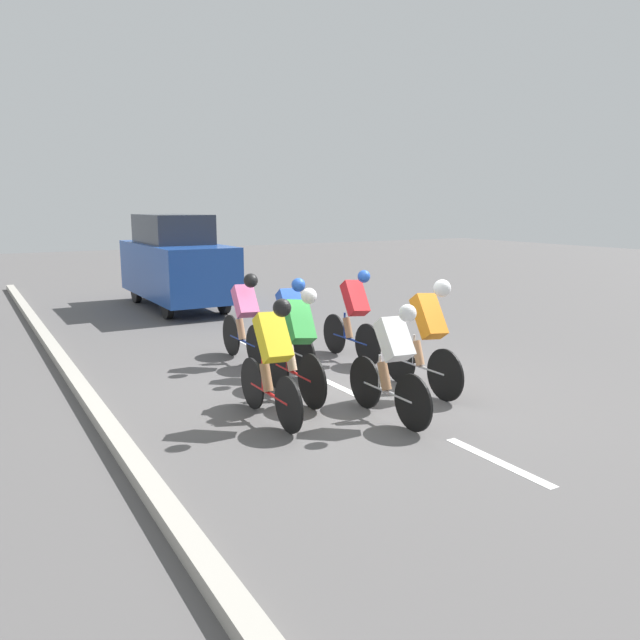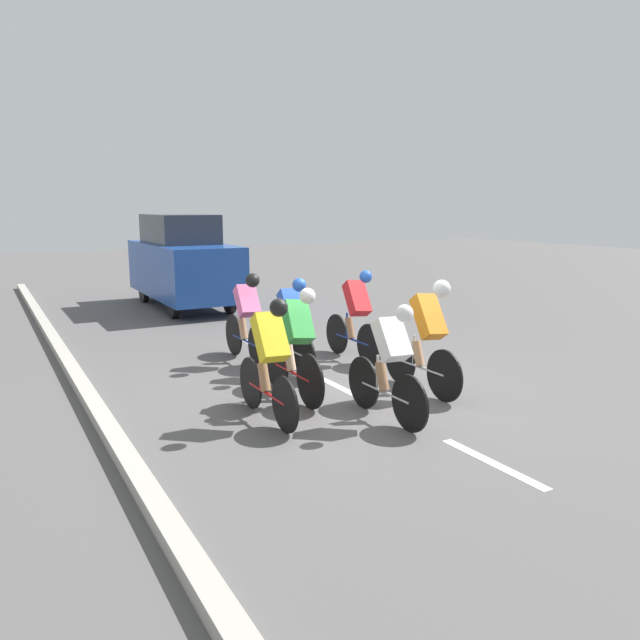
# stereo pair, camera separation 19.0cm
# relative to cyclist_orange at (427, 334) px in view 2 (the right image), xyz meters

# --- Properties ---
(ground_plane) EXTENTS (60.00, 60.00, 0.00)m
(ground_plane) POSITION_rel_cyclist_orange_xyz_m (0.88, -0.72, -0.83)
(ground_plane) COLOR #565454
(lane_stripe_near) EXTENTS (0.12, 1.40, 0.01)m
(lane_stripe_near) POSITION_rel_cyclist_orange_xyz_m (0.88, 2.19, -0.83)
(lane_stripe_near) COLOR white
(lane_stripe_near) RESTS_ON ground
(lane_stripe_mid) EXTENTS (0.12, 1.40, 0.01)m
(lane_stripe_mid) POSITION_rel_cyclist_orange_xyz_m (0.88, -1.01, -0.83)
(lane_stripe_mid) COLOR white
(lane_stripe_mid) RESTS_ON ground
(lane_stripe_far) EXTENTS (0.12, 1.40, 0.01)m
(lane_stripe_far) POSITION_rel_cyclist_orange_xyz_m (0.88, -4.21, -0.83)
(lane_stripe_far) COLOR white
(lane_stripe_far) RESTS_ON ground
(curb) EXTENTS (0.20, 27.40, 0.14)m
(curb) POSITION_rel_cyclist_orange_xyz_m (4.08, -1.01, -0.76)
(curb) COLOR #A8A399
(curb) RESTS_ON ground
(cyclist_orange) EXTENTS (0.36, 1.66, 1.58)m
(cyclist_orange) POSITION_rel_cyclist_orange_xyz_m (0.00, 0.00, 0.00)
(cyclist_orange) COLOR black
(cyclist_orange) RESTS_ON ground
(cyclist_white) EXTENTS (0.34, 1.62, 1.43)m
(cyclist_white) POSITION_rel_cyclist_orange_xyz_m (1.07, 0.66, -0.09)
(cyclist_white) COLOR black
(cyclist_white) RESTS_ON ground
(cyclist_green) EXTENTS (0.38, 1.70, 1.51)m
(cyclist_green) POSITION_rel_cyclist_orange_xyz_m (1.66, -0.61, -0.06)
(cyclist_green) COLOR black
(cyclist_green) RESTS_ON ground
(cyclist_red) EXTENTS (0.36, 1.70, 1.52)m
(cyclist_red) POSITION_rel_cyclist_orange_xyz_m (-0.14, -2.02, -0.05)
(cyclist_red) COLOR black
(cyclist_red) RESTS_ON ground
(cyclist_pink) EXTENTS (0.34, 1.72, 1.48)m
(cyclist_pink) POSITION_rel_cyclist_orange_xyz_m (1.47, -2.76, -0.06)
(cyclist_pink) COLOR black
(cyclist_pink) RESTS_ON ground
(cyclist_yellow) EXTENTS (0.34, 1.65, 1.50)m
(cyclist_yellow) POSITION_rel_cyclist_orange_xyz_m (2.31, -0.00, -0.05)
(cyclist_yellow) COLOR black
(cyclist_yellow) RESTS_ON ground
(cyclist_blue) EXTENTS (0.34, 1.67, 1.48)m
(cyclist_blue) POSITION_rel_cyclist_orange_xyz_m (1.12, -1.84, -0.07)
(cyclist_blue) COLOR black
(cyclist_blue) RESTS_ON ground
(support_car) EXTENTS (1.70, 4.46, 2.31)m
(support_car) POSITION_rel_cyclist_orange_xyz_m (0.72, -8.75, 0.31)
(support_car) COLOR black
(support_car) RESTS_ON ground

